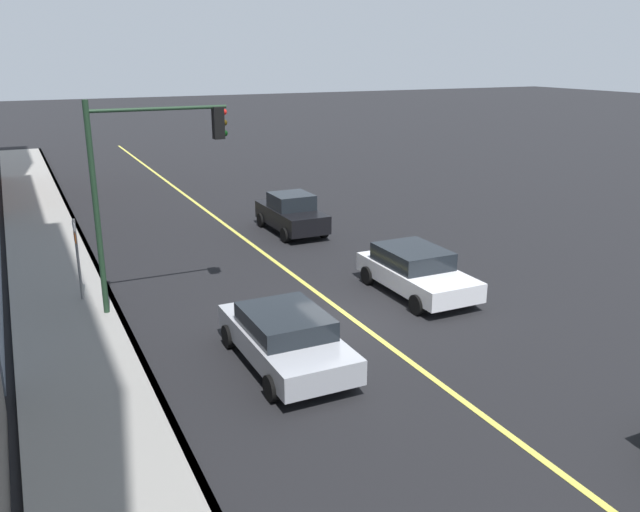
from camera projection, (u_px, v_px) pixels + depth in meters
name	position (u px, v px, depth m)	size (l,w,h in m)	color
ground	(353.00, 319.00, 18.54)	(200.00, 200.00, 0.00)	black
sidewalk_slab	(82.00, 368.00, 15.51)	(80.00, 2.89, 0.15)	gray
curb_edge	(140.00, 357.00, 16.07)	(80.00, 0.16, 0.15)	slate
lane_stripe_center	(353.00, 319.00, 18.54)	(80.00, 0.16, 0.01)	#D8CC4C
car_white	(416.00, 270.00, 20.37)	(4.35, 2.09, 1.42)	silver
car_silver	(285.00, 337.00, 15.69)	(4.54, 2.12, 1.35)	#A8AAB2
car_black	(291.00, 213.00, 27.31)	(4.08, 1.90, 1.64)	black
traffic_light_mast	(146.00, 170.00, 18.06)	(0.28, 3.89, 6.07)	#1E3823
street_sign_post	(77.00, 254.00, 19.27)	(0.60, 0.08, 2.62)	slate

